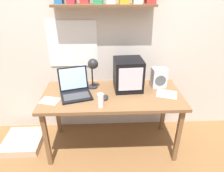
# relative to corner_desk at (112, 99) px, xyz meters

# --- Properties ---
(ground_plane) EXTENTS (12.00, 12.00, 0.00)m
(ground_plane) POSITION_rel_corner_desk_xyz_m (0.00, 0.00, -0.66)
(ground_plane) COLOR brown
(back_wall) EXTENTS (5.60, 0.24, 2.60)m
(back_wall) POSITION_rel_corner_desk_xyz_m (-0.00, 0.45, 0.65)
(back_wall) COLOR beige
(back_wall) RESTS_ON ground_plane
(corner_desk) EXTENTS (1.52, 0.68, 0.72)m
(corner_desk) POSITION_rel_corner_desk_xyz_m (0.00, 0.00, 0.00)
(corner_desk) COLOR brown
(corner_desk) RESTS_ON ground_plane
(crt_monitor) EXTENTS (0.32, 0.32, 0.35)m
(crt_monitor) POSITION_rel_corner_desk_xyz_m (0.19, 0.12, 0.24)
(crt_monitor) COLOR black
(crt_monitor) RESTS_ON corner_desk
(laptop) EXTENTS (0.39, 0.40, 0.27)m
(laptop) POSITION_rel_corner_desk_xyz_m (-0.40, 0.03, 0.13)
(laptop) COLOR black
(laptop) RESTS_ON corner_desk
(desk_lamp) EXTENTS (0.13, 0.18, 0.37)m
(desk_lamp) POSITION_rel_corner_desk_xyz_m (-0.20, 0.12, 0.34)
(desk_lamp) COLOR #232326
(desk_lamp) RESTS_ON corner_desk
(juice_glass) EXTENTS (0.06, 0.06, 0.14)m
(juice_glass) POSITION_rel_corner_desk_xyz_m (-0.12, -0.24, 0.13)
(juice_glass) COLOR white
(juice_glass) RESTS_ON corner_desk
(space_heater) EXTENTS (0.17, 0.14, 0.23)m
(space_heater) POSITION_rel_corner_desk_xyz_m (0.55, 0.16, 0.18)
(space_heater) COLOR silver
(space_heater) RESTS_ON corner_desk
(computer_mouse) EXTENTS (0.08, 0.11, 0.03)m
(computer_mouse) POSITION_rel_corner_desk_xyz_m (-0.07, -0.09, 0.08)
(computer_mouse) COLOR #232326
(computer_mouse) RESTS_ON corner_desk
(printed_handout) EXTENTS (0.22, 0.19, 0.00)m
(printed_handout) POSITION_rel_corner_desk_xyz_m (-0.65, -0.11, 0.07)
(printed_handout) COLOR white
(printed_handout) RESTS_ON corner_desk
(open_notebook) EXTENTS (0.26, 0.24, 0.00)m
(open_notebook) POSITION_rel_corner_desk_xyz_m (0.60, -0.03, 0.07)
(open_notebook) COLOR white
(open_notebook) RESTS_ON corner_desk
(floor_cushion) EXTENTS (0.45, 0.45, 0.09)m
(floor_cushion) POSITION_rel_corner_desk_xyz_m (-1.11, 0.04, -0.61)
(floor_cushion) COLOR #C3AB8D
(floor_cushion) RESTS_ON ground_plane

